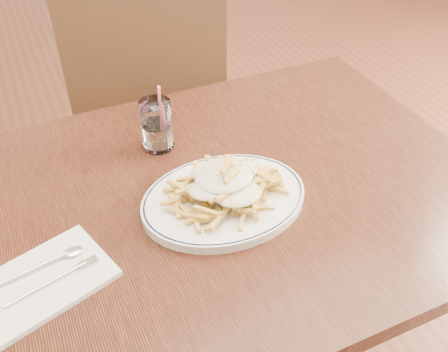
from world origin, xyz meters
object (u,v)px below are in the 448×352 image
chair_far (145,93)px  loaded_fries (224,182)px  table (199,224)px  fries_plate (224,199)px  water_glass (157,128)px

chair_far → loaded_fries: 0.79m
table → loaded_fries: loaded_fries is taller
loaded_fries → fries_plate: bearing=63.4°
chair_far → water_glass: 0.58m
chair_far → loaded_fries: size_ratio=4.25×
loaded_fries → water_glass: water_glass is taller
water_glass → table: bearing=-85.0°
fries_plate → loaded_fries: bearing=-116.6°
table → chair_far: size_ratio=1.17×
table → fries_plate: size_ratio=3.43×
table → chair_far: 0.73m
loaded_fries → table: bearing=133.0°
fries_plate → water_glass: water_glass is taller
chair_far → loaded_fries: chair_far is taller
table → chair_far: bearing=82.3°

